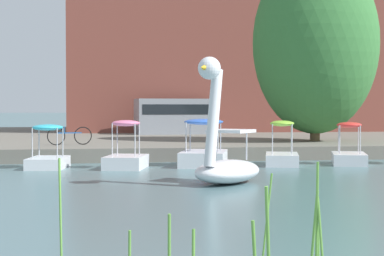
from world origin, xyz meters
name	(u,v)px	position (x,y,z in m)	size (l,w,h in m)	color
shore_bank_far	(97,138)	(0.00, 32.25, 0.25)	(135.93, 27.10, 0.51)	#6B665B
swan_boat	(225,158)	(2.89, 11.72, 0.66)	(2.67, 2.84, 3.23)	white
pedal_boat_cyan	(48,154)	(-1.87, 16.99, 0.45)	(1.41, 2.10, 1.42)	white
pedal_boat_pink	(126,156)	(0.63, 16.48, 0.40)	(1.65, 2.15, 1.56)	white
pedal_boat_blue	(204,152)	(3.27, 17.00, 0.47)	(2.05, 2.70, 1.59)	white
pedal_boat_lime	(282,153)	(5.98, 16.94, 0.41)	(1.62, 2.32, 1.52)	white
pedal_boat_red	(349,153)	(8.35, 16.83, 0.39)	(1.71, 2.31, 1.47)	white
tree_willow_near_path	(315,43)	(9.16, 22.66, 4.74)	(6.87, 6.77, 8.16)	brown
bicycle_parked	(70,136)	(-1.26, 21.32, 0.87)	(1.72, 0.41, 0.72)	black
parked_van	(175,115)	(4.23, 31.39, 1.55)	(4.44, 2.18, 1.93)	gray
apartment_block	(228,16)	(8.65, 38.35, 7.99)	(20.51, 10.90, 14.95)	brown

